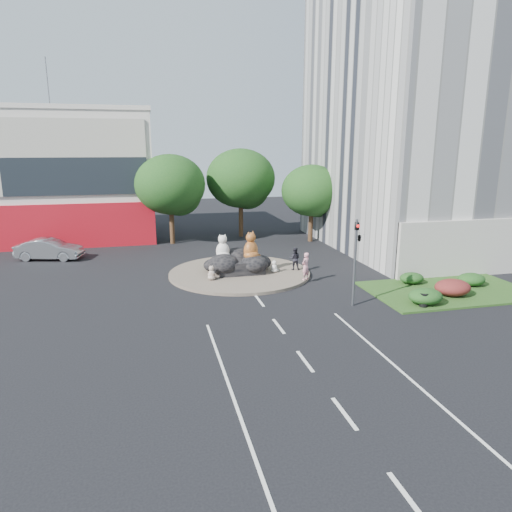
{
  "coord_description": "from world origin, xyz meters",
  "views": [
    {
      "loc": [
        -6.17,
        -20.79,
        8.85
      ],
      "look_at": [
        0.51,
        7.07,
        2.0
      ],
      "focal_mm": 32.0,
      "sensor_mm": 36.0,
      "label": 1
    }
  ],
  "objects_px": {
    "cat_white": "(223,247)",
    "pedestrian_dark": "(295,259)",
    "parked_car": "(49,249)",
    "cat_tabby": "(251,245)",
    "kitten_white": "(274,266)",
    "litter_bin": "(424,300)",
    "kitten_calico": "(211,272)",
    "pedestrian_pink": "(306,266)"
  },
  "relations": [
    {
      "from": "pedestrian_pink",
      "to": "pedestrian_dark",
      "type": "bearing_deg",
      "value": -128.59
    },
    {
      "from": "cat_tabby",
      "to": "kitten_white",
      "type": "distance_m",
      "value": 2.22
    },
    {
      "from": "pedestrian_pink",
      "to": "pedestrian_dark",
      "type": "relative_size",
      "value": 1.14
    },
    {
      "from": "pedestrian_dark",
      "to": "kitten_calico",
      "type": "bearing_deg",
      "value": 30.03
    },
    {
      "from": "cat_tabby",
      "to": "parked_car",
      "type": "relative_size",
      "value": 0.4
    },
    {
      "from": "parked_car",
      "to": "litter_bin",
      "type": "xyz_separation_m",
      "value": [
        22.69,
        -17.3,
        -0.34
      ]
    },
    {
      "from": "cat_tabby",
      "to": "kitten_calico",
      "type": "relative_size",
      "value": 2.04
    },
    {
      "from": "pedestrian_pink",
      "to": "cat_tabby",
      "type": "bearing_deg",
      "value": -77.54
    },
    {
      "from": "pedestrian_pink",
      "to": "litter_bin",
      "type": "distance_m",
      "value": 7.98
    },
    {
      "from": "cat_white",
      "to": "litter_bin",
      "type": "bearing_deg",
      "value": -31.82
    },
    {
      "from": "cat_white",
      "to": "kitten_calico",
      "type": "distance_m",
      "value": 2.54
    },
    {
      "from": "kitten_calico",
      "to": "parked_car",
      "type": "xyz_separation_m",
      "value": [
        -11.81,
        9.49,
        0.14
      ]
    },
    {
      "from": "pedestrian_dark",
      "to": "litter_bin",
      "type": "relative_size",
      "value": 2.09
    },
    {
      "from": "kitten_calico",
      "to": "litter_bin",
      "type": "xyz_separation_m",
      "value": [
        10.88,
        -7.81,
        -0.19
      ]
    },
    {
      "from": "pedestrian_dark",
      "to": "parked_car",
      "type": "height_order",
      "value": "pedestrian_dark"
    },
    {
      "from": "kitten_white",
      "to": "litter_bin",
      "type": "bearing_deg",
      "value": -107.63
    },
    {
      "from": "cat_tabby",
      "to": "parked_car",
      "type": "xyz_separation_m",
      "value": [
        -14.8,
        8.19,
        -1.28
      ]
    },
    {
      "from": "cat_white",
      "to": "litter_bin",
      "type": "height_order",
      "value": "cat_white"
    },
    {
      "from": "kitten_calico",
      "to": "pedestrian_dark",
      "type": "bearing_deg",
      "value": 53.9
    },
    {
      "from": "kitten_calico",
      "to": "pedestrian_dark",
      "type": "distance_m",
      "value": 6.34
    },
    {
      "from": "cat_tabby",
      "to": "litter_bin",
      "type": "bearing_deg",
      "value": -78.01
    },
    {
      "from": "pedestrian_dark",
      "to": "cat_tabby",
      "type": "bearing_deg",
      "value": 17.24
    },
    {
      "from": "cat_tabby",
      "to": "pedestrian_dark",
      "type": "distance_m",
      "value": 3.41
    },
    {
      "from": "litter_bin",
      "to": "cat_tabby",
      "type": "bearing_deg",
      "value": 130.89
    },
    {
      "from": "parked_car",
      "to": "pedestrian_pink",
      "type": "bearing_deg",
      "value": -107.08
    },
    {
      "from": "parked_car",
      "to": "kitten_white",
      "type": "bearing_deg",
      "value": -103.53
    },
    {
      "from": "litter_bin",
      "to": "kitten_calico",
      "type": "bearing_deg",
      "value": 144.34
    },
    {
      "from": "parked_car",
      "to": "kitten_calico",
      "type": "bearing_deg",
      "value": -114.48
    },
    {
      "from": "parked_car",
      "to": "cat_white",
      "type": "bearing_deg",
      "value": -106.25
    },
    {
      "from": "cat_white",
      "to": "kitten_white",
      "type": "bearing_deg",
      "value": -3.72
    },
    {
      "from": "litter_bin",
      "to": "kitten_white",
      "type": "bearing_deg",
      "value": 126.07
    },
    {
      "from": "cat_white",
      "to": "pedestrian_dark",
      "type": "relative_size",
      "value": 1.13
    },
    {
      "from": "cat_white",
      "to": "parked_car",
      "type": "distance_m",
      "value": 15.02
    },
    {
      "from": "kitten_calico",
      "to": "litter_bin",
      "type": "relative_size",
      "value": 1.29
    },
    {
      "from": "kitten_white",
      "to": "parked_car",
      "type": "xyz_separation_m",
      "value": [
        -16.4,
        8.66,
        0.2
      ]
    },
    {
      "from": "pedestrian_pink",
      "to": "cat_white",
      "type": "bearing_deg",
      "value": -69.67
    },
    {
      "from": "cat_white",
      "to": "cat_tabby",
      "type": "distance_m",
      "value": 1.99
    },
    {
      "from": "cat_white",
      "to": "parked_car",
      "type": "xyz_separation_m",
      "value": [
        -12.9,
        7.62,
        -1.17
      ]
    },
    {
      "from": "pedestrian_pink",
      "to": "litter_bin",
      "type": "relative_size",
      "value": 2.38
    },
    {
      "from": "parked_car",
      "to": "litter_bin",
      "type": "bearing_deg",
      "value": -113.01
    },
    {
      "from": "kitten_calico",
      "to": "pedestrian_dark",
      "type": "xyz_separation_m",
      "value": [
        6.22,
        1.18,
        0.31
      ]
    },
    {
      "from": "cat_tabby",
      "to": "pedestrian_dark",
      "type": "height_order",
      "value": "cat_tabby"
    }
  ]
}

